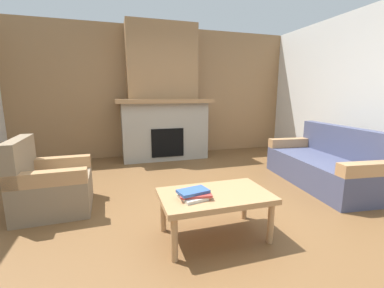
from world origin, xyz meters
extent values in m
plane|color=brown|center=(0.00, 0.00, 0.00)|extent=(9.00, 9.00, 0.00)
cube|color=#997047|center=(0.00, 3.00, 1.35)|extent=(6.00, 0.12, 2.70)
cube|color=gray|center=(0.00, 2.59, 0.57)|extent=(1.70, 0.70, 1.15)
cube|color=black|center=(0.00, 2.26, 0.38)|extent=(0.64, 0.08, 0.56)
cube|color=#997047|center=(0.00, 2.54, 1.19)|extent=(1.90, 0.82, 0.08)
cube|color=#997047|center=(0.00, 2.69, 1.97)|extent=(1.40, 0.50, 1.47)
cube|color=#474C6B|center=(1.92, 0.29, 0.20)|extent=(1.04, 1.88, 0.40)
cube|color=#474C6B|center=(2.26, 0.25, 0.62)|extent=(0.37, 1.81, 0.45)
cube|color=tan|center=(2.02, 1.11, 0.48)|extent=(0.85, 0.26, 0.15)
cube|color=tan|center=(1.83, -0.52, 0.48)|extent=(0.85, 0.26, 0.15)
cube|color=#847056|center=(-1.68, 0.50, 0.20)|extent=(0.78, 0.78, 0.40)
cube|color=#847056|center=(-1.99, 0.49, 0.62)|extent=(0.16, 0.76, 0.45)
cube|color=tan|center=(-1.67, 0.19, 0.48)|extent=(0.76, 0.16, 0.15)
cube|color=tan|center=(-1.68, 0.81, 0.48)|extent=(0.76, 0.16, 0.15)
cube|color=tan|center=(-0.14, -0.57, 0.41)|extent=(1.00, 0.60, 0.05)
cylinder|color=tan|center=(-0.58, -0.81, 0.19)|extent=(0.06, 0.06, 0.38)
cylinder|color=tan|center=(0.30, -0.81, 0.19)|extent=(0.06, 0.06, 0.38)
cylinder|color=tan|center=(-0.58, -0.33, 0.19)|extent=(0.06, 0.06, 0.38)
cylinder|color=tan|center=(0.30, -0.33, 0.19)|extent=(0.06, 0.06, 0.38)
cube|color=beige|center=(-0.37, -0.64, 0.44)|extent=(0.24, 0.24, 0.03)
cube|color=#B23833|center=(-0.35, -0.64, 0.47)|extent=(0.29, 0.18, 0.02)
cube|color=#335699|center=(-0.36, -0.61, 0.49)|extent=(0.29, 0.21, 0.03)
camera|label=1|loc=(-0.98, -2.60, 1.31)|focal=23.72mm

